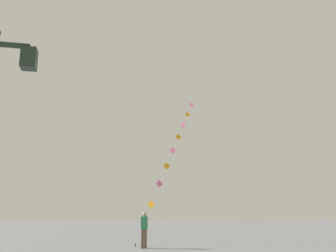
# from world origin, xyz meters

# --- Properties ---
(ground_plane) EXTENTS (160.00, 160.00, 0.00)m
(ground_plane) POSITION_xyz_m (0.00, 20.00, 0.00)
(ground_plane) COLOR gray
(kite_train) EXTENTS (6.30, 11.81, 11.32)m
(kite_train) POSITION_xyz_m (4.68, 24.86, 6.01)
(kite_train) COLOR brown
(kite_train) RESTS_ON ground_plane
(kite_flyer) EXTENTS (0.39, 0.62, 1.71)m
(kite_flyer) POSITION_xyz_m (1.76, 17.81, 0.90)
(kite_flyer) COLOR brown
(kite_flyer) RESTS_ON ground_plane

